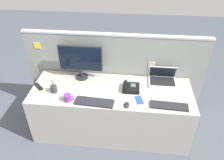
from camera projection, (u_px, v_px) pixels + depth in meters
ground_plane at (112, 128)px, 3.24m from camera, size 10.00×10.00×0.00m
desk at (112, 110)px, 3.04m from camera, size 2.05×0.73×0.70m
cubicle_divider at (115, 76)px, 3.20m from camera, size 2.47×0.08×1.29m
desktop_monitor at (81, 60)px, 2.91m from camera, size 0.57×0.17×0.48m
laptop at (162, 79)px, 2.96m from camera, size 0.36×0.28×0.21m
desk_phone at (130, 88)px, 2.83m from camera, size 0.21×0.20×0.08m
keyboard_main at (169, 106)px, 2.57m from camera, size 0.44×0.15×0.02m
keyboard_spare at (94, 102)px, 2.63m from camera, size 0.46×0.17×0.02m
computer_mouse_right_hand at (127, 105)px, 2.58m from camera, size 0.06×0.10×0.03m
pen_cup at (54, 89)px, 2.78m from camera, size 0.08×0.08×0.18m
cell_phone_blue_case at (139, 100)px, 2.67m from camera, size 0.11×0.16×0.01m
cell_phone_white_slab at (115, 82)px, 2.98m from camera, size 0.14×0.16×0.01m
tv_remote at (39, 87)px, 2.88m from camera, size 0.15×0.15×0.02m
coffee_mug at (68, 98)px, 2.64m from camera, size 0.12×0.09×0.09m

